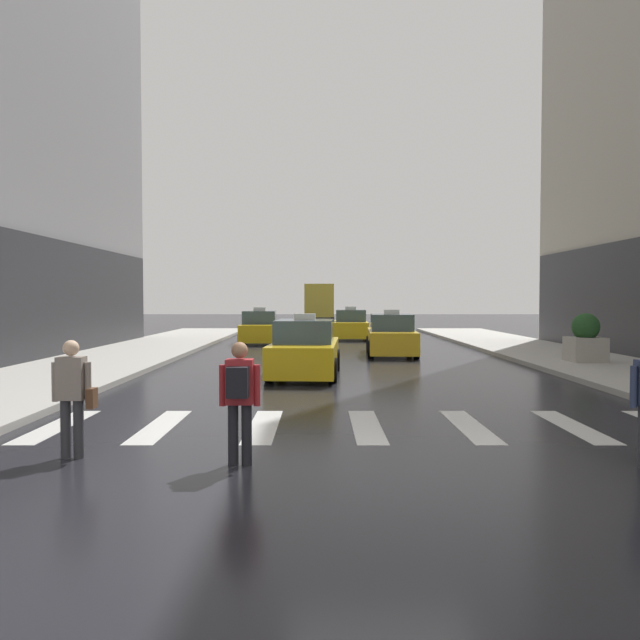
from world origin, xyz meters
The scene contains 10 objects.
ground_plane centered at (0.00, 0.00, 0.00)m, with size 160.00×160.00×0.00m, color black.
crosswalk_markings centered at (0.00, 3.00, 0.00)m, with size 11.30×2.80×0.01m.
taxi_lead centered at (-1.24, 9.91, 0.72)m, with size 2.12×4.63×1.80m.
taxi_second centered at (2.02, 16.42, 0.72)m, with size 2.12×4.63×1.80m.
taxi_third centered at (-3.85, 22.81, 0.72)m, with size 2.07×4.61×1.80m.
taxi_fourth centered at (0.88, 25.82, 0.72)m, with size 2.03×4.59×1.80m.
box_truck centered at (-0.83, 40.71, 1.85)m, with size 2.35×7.57×3.35m.
pedestrian_with_backpack centered at (-1.88, 0.50, 0.97)m, with size 0.55×0.43×1.65m.
pedestrian_with_handbag centered at (-4.26, 0.89, 0.93)m, with size 0.60×0.24×1.65m.
planter_mid_block centered at (8.01, 12.51, 0.87)m, with size 1.10×1.10×1.60m.
Camera 1 is at (-0.81, -7.46, 2.22)m, focal length 33.87 mm.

